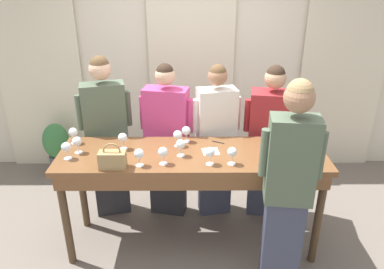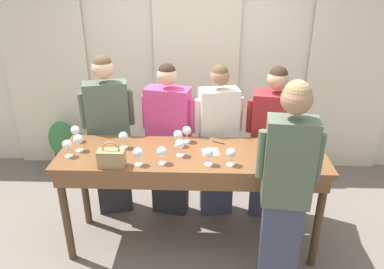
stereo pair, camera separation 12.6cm
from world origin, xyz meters
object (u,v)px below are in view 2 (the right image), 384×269
object	(u,v)px
wine_glass_front_mid	(209,153)
potted_plant	(63,144)
wine_glass_by_handbag	(178,135)
wine_glass_center_left	(162,152)
guest_olive_jacket	(110,135)
wine_glass_front_right	(67,145)
wine_glass_back_mid	(123,137)
guest_cream_sweater	(218,142)
guest_pink_top	(169,141)
wine_glass_by_bottle	(75,131)
guest_striped_shirt	(272,144)
wine_glass_center_mid	(302,131)
wine_glass_back_right	(187,131)
wine_glass_near_host	(180,144)
tasting_bar	(192,166)
wine_bottle	(294,158)
wine_glass_center_right	(231,153)
handbag	(112,158)
wine_glass_front_left	(138,153)
wine_glass_back_left	(78,140)
host_pouring	(286,190)

from	to	relation	value
wine_glass_front_mid	potted_plant	xyz separation A→B (m)	(-1.87, 1.53, -0.70)
wine_glass_front_mid	wine_glass_by_handbag	distance (m)	0.44
wine_glass_center_left	guest_olive_jacket	xyz separation A→B (m)	(-0.63, 0.72, -0.19)
wine_glass_front_right	potted_plant	size ratio (longest dim) A/B	0.22
wine_glass_back_mid	guest_cream_sweater	world-z (taller)	guest_cream_sweater
wine_glass_front_mid	guest_pink_top	distance (m)	0.87
wine_glass_by_bottle	guest_striped_shirt	size ratio (longest dim) A/B	0.09
wine_glass_front_right	wine_glass_center_mid	distance (m)	2.13
guest_olive_jacket	wine_glass_back_right	bearing A→B (deg)	-19.57
wine_glass_center_mid	wine_glass_near_host	bearing A→B (deg)	-163.91
tasting_bar	wine_bottle	distance (m)	0.90
wine_glass_center_right	guest_striped_shirt	xyz separation A→B (m)	(0.47, 0.73, -0.27)
tasting_bar	guest_cream_sweater	xyz separation A→B (m)	(0.25, 0.55, -0.02)
tasting_bar	guest_striped_shirt	bearing A→B (deg)	34.42
wine_glass_center_left	wine_glass_center_right	size ratio (longest dim) A/B	1.00
wine_glass_near_host	potted_plant	world-z (taller)	wine_glass_near_host
handbag	wine_glass_back_right	xyz separation A→B (m)	(0.60, 0.49, 0.03)
wine_glass_by_bottle	guest_pink_top	size ratio (longest dim) A/B	0.09
wine_glass_front_mid	wine_glass_front_right	world-z (taller)	same
wine_glass_center_right	wine_glass_by_handbag	bearing A→B (deg)	143.42
wine_glass_center_left	wine_glass_center_right	bearing A→B (deg)	-0.62
wine_glass_front_left	wine_glass_center_left	bearing A→B (deg)	8.65
guest_olive_jacket	guest_pink_top	xyz separation A→B (m)	(0.61, 0.00, -0.06)
wine_glass_front_mid	wine_glass_center_mid	bearing A→B (deg)	28.53
guest_cream_sweater	wine_glass_back_left	bearing A→B (deg)	-157.89
wine_glass_by_bottle	guest_pink_top	world-z (taller)	guest_pink_top
wine_glass_back_right	wine_glass_by_handbag	xyz separation A→B (m)	(-0.08, -0.09, -0.00)
guest_pink_top	wine_glass_back_left	bearing A→B (deg)	-145.90
handbag	guest_pink_top	world-z (taller)	guest_pink_top
wine_glass_back_left	guest_striped_shirt	distance (m)	1.90
wine_glass_back_mid	guest_pink_top	distance (m)	0.62
wine_glass_front_left	host_pouring	size ratio (longest dim) A/B	0.08
host_pouring	guest_striped_shirt	bearing A→B (deg)	86.10
wine_glass_front_mid	wine_glass_center_mid	xyz separation A→B (m)	(0.88, 0.48, -0.00)
guest_pink_top	guest_striped_shirt	bearing A→B (deg)	-0.00
wine_glass_center_left	guest_pink_top	size ratio (longest dim) A/B	0.09
guest_olive_jacket	wine_glass_by_handbag	bearing A→B (deg)	-27.39
wine_glass_center_mid	wine_glass_back_left	bearing A→B (deg)	-172.71
wine_glass_front_mid	tasting_bar	bearing A→B (deg)	129.76
host_pouring	potted_plant	xyz separation A→B (m)	(-2.45, 1.86, -0.57)
wine_glass_back_left	wine_glass_by_handbag	distance (m)	0.89
wine_glass_center_mid	guest_striped_shirt	world-z (taller)	guest_striped_shirt
guest_cream_sweater	host_pouring	bearing A→B (deg)	-65.43
tasting_bar	wine_glass_by_handbag	size ratio (longest dim) A/B	15.36
wine_glass_center_right	wine_glass_by_handbag	xyz separation A→B (m)	(-0.46, 0.34, -0.00)
wine_glass_center_left	wine_glass_back_mid	xyz separation A→B (m)	(-0.38, 0.28, 0.00)
wine_glass_back_mid	guest_pink_top	size ratio (longest dim) A/B	0.09
guest_olive_jacket	guest_striped_shirt	xyz separation A→B (m)	(1.67, -0.00, -0.08)
wine_bottle	wine_glass_back_right	size ratio (longest dim) A/B	2.11
wine_glass_back_right	guest_olive_jacket	bearing A→B (deg)	160.43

